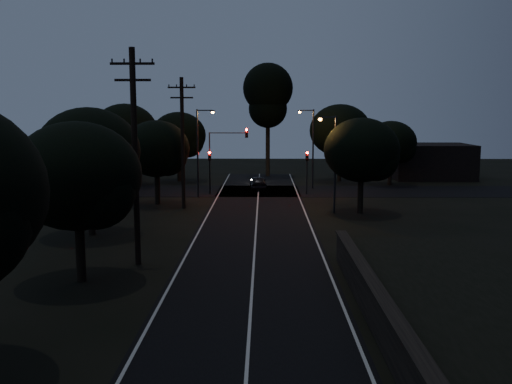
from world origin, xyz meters
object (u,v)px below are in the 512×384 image
object	(u,v)px
signal_mast	(227,148)
streetlight_a	(200,147)
streetlight_c	(333,157)
signal_right	(307,164)
tall_pine	(268,95)
utility_pole_far	(183,141)
utility_pole_mid	(135,154)
car	(258,183)
signal_left	(210,164)
streetlight_b	(311,143)

from	to	relation	value
signal_mast	streetlight_a	distance (m)	3.13
streetlight_c	signal_right	bearing A→B (deg)	97.02
tall_pine	streetlight_c	world-z (taller)	tall_pine
signal_right	streetlight_a	xyz separation A→B (m)	(-9.91, -1.99, 1.80)
signal_mast	streetlight_c	world-z (taller)	streetlight_c
streetlight_a	streetlight_c	xyz separation A→B (m)	(11.14, -8.00, -0.29)
utility_pole_far	signal_mast	world-z (taller)	utility_pole_far
utility_pole_mid	utility_pole_far	distance (m)	17.00
utility_pole_mid	signal_right	size ratio (longest dim) A/B	2.68
signal_right	streetlight_c	xyz separation A→B (m)	(1.23, -9.99, 1.51)
tall_pine	car	world-z (taller)	tall_pine
utility_pole_mid	car	distance (m)	29.28
streetlight_a	utility_pole_far	bearing A→B (deg)	-96.59
tall_pine	streetlight_a	xyz separation A→B (m)	(-6.31, -17.00, -5.08)
tall_pine	streetlight_c	size ratio (longest dim) A/B	1.80
signal_mast	car	xyz separation A→B (m)	(2.88, 3.23, -3.65)
signal_mast	car	bearing A→B (deg)	48.23
signal_left	signal_mast	world-z (taller)	signal_mast
streetlight_b	signal_right	bearing A→B (deg)	-100.00
signal_right	signal_mast	bearing A→B (deg)	179.97
tall_pine	utility_pole_mid	bearing A→B (deg)	-99.93
signal_mast	car	size ratio (longest dim) A/B	1.55
tall_pine	streetlight_a	distance (m)	18.83
utility_pole_mid	utility_pole_far	world-z (taller)	utility_pole_mid
signal_left	car	world-z (taller)	signal_left
tall_pine	streetlight_b	size ratio (longest dim) A/B	1.69
utility_pole_mid	streetlight_b	distance (m)	31.15
utility_pole_far	signal_right	bearing A→B (deg)	37.00
streetlight_c	signal_mast	bearing A→B (deg)	131.19
signal_right	streetlight_a	size ratio (longest dim) A/B	0.51
streetlight_b	car	world-z (taller)	streetlight_b
signal_mast	streetlight_b	xyz separation A→B (m)	(8.22, 4.01, 0.30)
streetlight_b	utility_pole_far	bearing A→B (deg)	-133.30
utility_pole_far	car	size ratio (longest dim) A/B	2.60
signal_left	streetlight_a	size ratio (longest dim) A/B	0.51
signal_left	signal_right	world-z (taller)	same
utility_pole_mid	streetlight_a	world-z (taller)	utility_pole_mid
car	utility_pole_far	bearing A→B (deg)	58.21
signal_mast	streetlight_b	distance (m)	9.15
tall_pine	streetlight_b	distance (m)	12.86
utility_pole_mid	streetlight_a	size ratio (longest dim) A/B	1.38
signal_left	streetlight_c	bearing A→B (deg)	-43.76
streetlight_a	car	size ratio (longest dim) A/B	1.98
streetlight_b	tall_pine	bearing A→B (deg)	111.38
tall_pine	signal_right	bearing A→B (deg)	-76.51
utility_pole_far	signal_mast	bearing A→B (deg)	68.89
utility_pole_far	streetlight_c	size ratio (longest dim) A/B	1.40
utility_pole_far	utility_pole_mid	bearing A→B (deg)	-90.00
utility_pole_far	streetlight_c	distance (m)	12.05
utility_pole_far	streetlight_c	world-z (taller)	utility_pole_far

